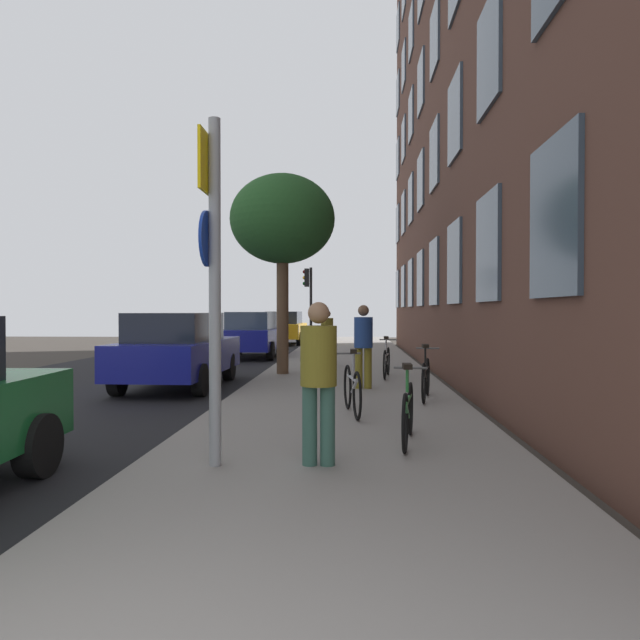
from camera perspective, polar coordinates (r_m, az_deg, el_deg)
ground_plane at (r=16.94m, az=-9.43°, el=-4.79°), size 41.80×41.80×0.00m
road_asphalt at (r=17.51m, az=-16.18°, el=-4.61°), size 7.00×38.00×0.01m
sidewalk at (r=16.54m, az=2.54°, el=-4.71°), size 4.20×38.00×0.12m
building_facade at (r=18.05m, az=11.85°, el=27.44°), size 0.56×27.00×19.45m
sign_post at (r=6.10m, az=-10.22°, el=5.12°), size 0.15×0.60×3.48m
traffic_light at (r=26.42m, az=-1.10°, el=2.68°), size 0.43×0.24×3.46m
tree_near at (r=14.93m, az=-3.60°, el=9.44°), size 2.58×2.58×4.91m
bicycle_0 at (r=7.15m, az=8.38°, el=-8.68°), size 0.43×1.65×0.95m
bicycle_1 at (r=9.05m, az=3.09°, el=-6.54°), size 0.42×1.69×0.99m
bicycle_2 at (r=10.66m, az=10.06°, el=-5.45°), size 0.48×1.66×0.98m
bicycle_3 at (r=14.03m, az=6.37°, el=-3.93°), size 0.42×1.68×0.97m
pedestrian_0 at (r=6.03m, az=-0.13°, el=-5.00°), size 0.52×0.52×1.65m
pedestrian_1 at (r=11.98m, az=4.16°, el=-1.99°), size 0.53×0.53×1.67m
pedestrian_2 at (r=16.96m, az=0.67°, el=-1.32°), size 0.39×0.39×1.58m
car_1 at (r=13.30m, az=-13.40°, el=-2.72°), size 1.88×4.32×1.62m
car_2 at (r=21.37m, az=-6.40°, el=-1.34°), size 1.86×4.23×1.62m
car_3 at (r=29.60m, az=-3.42°, el=-0.71°), size 1.94×4.11×1.62m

